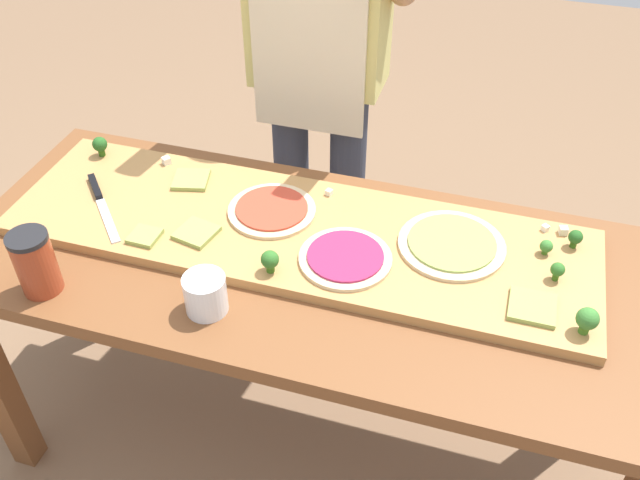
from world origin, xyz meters
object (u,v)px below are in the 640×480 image
at_px(pizza_slice_center, 145,236).
at_px(pizza_slice_far_left, 196,233).
at_px(chefs_knife, 99,198).
at_px(cook_center, 318,52).
at_px(broccoli_floret_center_right, 100,145).
at_px(prep_table, 307,288).
at_px(broccoli_floret_front_right, 558,270).
at_px(pizza_slice_near_left, 191,180).
at_px(pizza_whole_beet_magenta, 345,258).
at_px(cheese_crumble_c, 166,161).
at_px(flour_cup, 206,296).
at_px(broccoli_floret_front_left, 587,319).
at_px(sauce_jar, 35,263).
at_px(cheese_crumble_a, 563,231).
at_px(broccoli_floret_back_right, 270,260).
at_px(pizza_whole_tomato_red, 272,210).
at_px(pizza_whole_pesto_green, 452,244).
at_px(pizza_slice_near_right, 532,307).
at_px(broccoli_floret_center_left, 575,238).
at_px(cheese_crumble_d, 545,228).
at_px(cheese_crumble_b, 329,192).
at_px(broccoli_floret_back_left, 546,247).

distance_m(pizza_slice_center, pizza_slice_far_left, 0.13).
height_order(chefs_knife, cook_center, cook_center).
bearing_deg(broccoli_floret_center_right, pizza_slice_center, -45.39).
relative_size(prep_table, broccoli_floret_front_right, 36.68).
bearing_deg(pizza_slice_near_left, prep_table, -24.46).
distance_m(pizza_whole_beet_magenta, pizza_slice_near_left, 0.52).
relative_size(pizza_slice_center, cheese_crumble_c, 3.44).
distance_m(chefs_knife, flour_cup, 0.50).
xyz_separation_m(broccoli_floret_front_left, sauce_jar, (-1.20, -0.20, 0.01)).
bearing_deg(broccoli_floret_front_right, cheese_crumble_a, 86.31).
relative_size(broccoli_floret_back_right, cheese_crumble_a, 2.95).
height_order(prep_table, cook_center, cook_center).
distance_m(pizza_whole_tomato_red, cheese_crumble_a, 0.73).
xyz_separation_m(pizza_whole_tomato_red, pizza_whole_pesto_green, (0.47, -0.00, 0.00)).
relative_size(prep_table, cheese_crumble_c, 85.51).
xyz_separation_m(pizza_slice_near_right, cheese_crumble_a, (0.06, 0.29, 0.00)).
height_order(broccoli_floret_center_right, flour_cup, flour_cup).
xyz_separation_m(pizza_slice_near_right, sauce_jar, (-1.09, -0.23, 0.05)).
bearing_deg(broccoli_floret_center_left, cheese_crumble_d, 147.05).
bearing_deg(pizza_whole_pesto_green, prep_table, -161.45).
xyz_separation_m(pizza_whole_beet_magenta, cheese_crumble_d, (0.45, 0.25, 0.00)).
bearing_deg(broccoli_floret_center_right, pizza_whole_beet_magenta, -16.30).
bearing_deg(pizza_whole_tomato_red, broccoli_floret_front_right, -3.80).
bearing_deg(sauce_jar, pizza_slice_near_left, 69.89).
distance_m(pizza_slice_center, cook_center, 0.79).
bearing_deg(pizza_slice_near_left, flour_cup, -60.95).
bearing_deg(pizza_whole_pesto_green, flour_cup, -145.52).
bearing_deg(broccoli_floret_center_left, cheese_crumble_a, 119.82).
relative_size(pizza_whole_tomato_red, broccoli_floret_back_right, 3.90).
relative_size(broccoli_floret_center_right, cheese_crumble_c, 2.87).
height_order(pizza_slice_near_left, sauce_jar, sauce_jar).
distance_m(pizza_whole_pesto_green, cheese_crumble_a, 0.29).
relative_size(broccoli_floret_back_right, cheese_crumble_c, 2.85).
xyz_separation_m(cheese_crumble_a, sauce_jar, (-1.15, -0.52, 0.04)).
bearing_deg(broccoli_floret_center_left, broccoli_floret_center_right, 178.98).
bearing_deg(cheese_crumble_c, cheese_crumble_a, 0.30).
xyz_separation_m(pizza_slice_near_left, pizza_slice_far_left, (0.11, -0.20, 0.00)).
relative_size(cheese_crumble_b, sauce_jar, 0.10).
bearing_deg(prep_table, broccoli_floret_center_left, 17.68).
height_order(pizza_slice_center, broccoli_floret_center_left, broccoli_floret_center_left).
bearing_deg(broccoli_floret_center_left, chefs_knife, -172.10).
bearing_deg(broccoli_floret_back_right, broccoli_floret_front_left, 1.21).
distance_m(pizza_whole_beet_magenta, broccoli_floret_back_left, 0.48).
height_order(pizza_whole_pesto_green, flour_cup, flour_cup).
height_order(pizza_whole_tomato_red, flour_cup, flour_cup).
bearing_deg(cheese_crumble_b, broccoli_floret_center_right, -179.33).
xyz_separation_m(broccoli_floret_front_right, cook_center, (-0.75, 0.59, 0.16)).
xyz_separation_m(broccoli_floret_center_right, flour_cup, (0.53, -0.45, -0.02)).
distance_m(broccoli_floret_front_left, cheese_crumble_c, 1.18).
distance_m(pizza_whole_beet_magenta, pizza_slice_near_right, 0.44).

